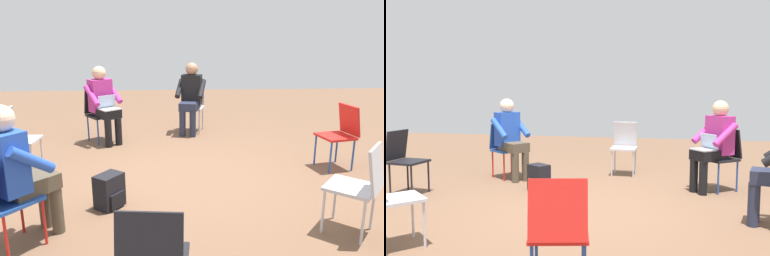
# 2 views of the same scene
# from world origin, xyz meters

# --- Properties ---
(ground_plane) EXTENTS (14.00, 14.00, 0.00)m
(ground_plane) POSITION_xyz_m (0.00, 0.00, 0.00)
(ground_plane) COLOR brown
(chair_south) EXTENTS (0.41, 0.45, 0.85)m
(chair_south) POSITION_xyz_m (-0.28, -2.08, 0.50)
(chair_south) COLOR #B7B7BC
(chair_south) RESTS_ON ground
(chair_southwest) EXTENTS (0.58, 0.58, 0.85)m
(chair_southwest) POSITION_xyz_m (-1.71, -1.29, 0.50)
(chair_southwest) COLOR black
(chair_southwest) RESTS_ON ground
(chair_north) EXTENTS (0.48, 0.51, 0.85)m
(chair_north) POSITION_xyz_m (-0.25, 2.13, 0.50)
(chair_north) COLOR red
(chair_north) RESTS_ON ground
(chair_northeast) EXTENTS (0.58, 0.59, 0.85)m
(chair_northeast) POSITION_xyz_m (1.43, 1.56, 0.50)
(chair_northeast) COLOR #B7B7BC
(chair_northeast) RESTS_ON ground
(chair_southeast) EXTENTS (0.58, 0.58, 0.85)m
(chair_southeast) POSITION_xyz_m (1.54, -1.47, 0.50)
(chair_southeast) COLOR #1E4799
(chair_southeast) RESTS_ON ground
(chair_east) EXTENTS (0.48, 0.44, 0.85)m
(chair_east) POSITION_xyz_m (2.46, -0.21, 0.50)
(chair_east) COLOR black
(chair_east) RESTS_ON ground
(person_with_laptop) EXTENTS (0.64, 0.63, 1.24)m
(person_with_laptop) POSITION_xyz_m (-1.57, -1.18, 0.69)
(person_with_laptop) COLOR black
(person_with_laptop) RESTS_ON ground
(person_in_blue) EXTENTS (0.63, 0.63, 1.24)m
(person_in_blue) POSITION_xyz_m (1.41, -1.37, 0.69)
(person_in_blue) COLOR #4C4233
(person_in_blue) RESTS_ON ground
(backpack_near_laptop_user) EXTENTS (0.34, 0.32, 0.36)m
(backpack_near_laptop_user) POSITION_xyz_m (0.77, -0.75, 0.16)
(backpack_near_laptop_user) COLOR black
(backpack_near_laptop_user) RESTS_ON ground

